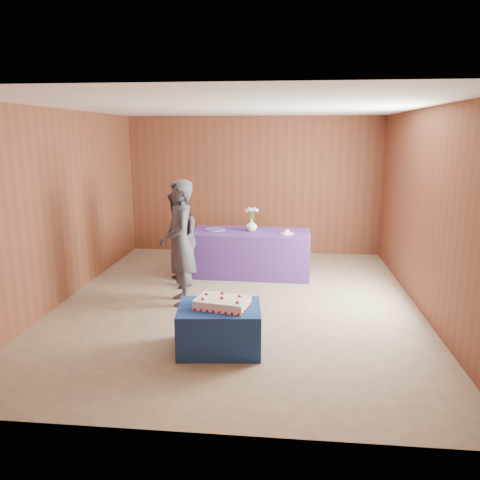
# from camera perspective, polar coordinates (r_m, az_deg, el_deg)

# --- Properties ---
(ground) EXTENTS (6.00, 6.00, 0.00)m
(ground) POSITION_cam_1_polar(r_m,az_deg,el_deg) (6.74, -0.22, -7.65)
(ground) COLOR gray
(ground) RESTS_ON ground
(room_shell) EXTENTS (5.04, 6.04, 2.72)m
(room_shell) POSITION_cam_1_polar(r_m,az_deg,el_deg) (6.34, -0.24, 7.81)
(room_shell) COLOR brown
(room_shell) RESTS_ON ground
(cake_table) EXTENTS (0.97, 0.79, 0.50)m
(cake_table) POSITION_cam_1_polar(r_m,az_deg,el_deg) (5.29, -2.51, -10.66)
(cake_table) COLOR navy
(cake_table) RESTS_ON ground
(serving_table) EXTENTS (2.03, 0.96, 0.75)m
(serving_table) POSITION_cam_1_polar(r_m,az_deg,el_deg) (7.97, 1.29, -1.58)
(serving_table) COLOR #513085
(serving_table) RESTS_ON ground
(sheet_cake) EXTENTS (0.65, 0.51, 0.14)m
(sheet_cake) POSITION_cam_1_polar(r_m,az_deg,el_deg) (5.16, -2.19, -7.64)
(sheet_cake) COLOR white
(sheet_cake) RESTS_ON cake_table
(vase) EXTENTS (0.21, 0.21, 0.20)m
(vase) POSITION_cam_1_polar(r_m,az_deg,el_deg) (7.91, 1.41, 1.82)
(vase) COLOR white
(vase) RESTS_ON serving_table
(flower_spray) EXTENTS (0.24, 0.24, 0.18)m
(flower_spray) POSITION_cam_1_polar(r_m,az_deg,el_deg) (7.86, 1.42, 3.61)
(flower_spray) COLOR #2C6E30
(flower_spray) RESTS_ON vase
(platter) EXTENTS (0.41, 0.41, 0.02)m
(platter) POSITION_cam_1_polar(r_m,az_deg,el_deg) (8.02, -3.10, 1.31)
(platter) COLOR #7252A5
(platter) RESTS_ON serving_table
(plate) EXTENTS (0.25, 0.25, 0.01)m
(plate) POSITION_cam_1_polar(r_m,az_deg,el_deg) (7.72, 5.76, 0.79)
(plate) COLOR white
(plate) RESTS_ON serving_table
(cake_slice) EXTENTS (0.07, 0.06, 0.08)m
(cake_slice) POSITION_cam_1_polar(r_m,az_deg,el_deg) (7.72, 5.77, 1.06)
(cake_slice) COLOR white
(cake_slice) RESTS_ON plate
(knife) EXTENTS (0.26, 0.04, 0.00)m
(knife) POSITION_cam_1_polar(r_m,az_deg,el_deg) (7.53, 6.53, 0.42)
(knife) COLOR silver
(knife) RESTS_ON serving_table
(guest_left) EXTENTS (0.61, 0.74, 1.75)m
(guest_left) POSITION_cam_1_polar(r_m,az_deg,el_deg) (6.54, -7.29, -0.36)
(guest_left) COLOR #3B3C46
(guest_left) RESTS_ON ground
(guest_right) EXTENTS (0.81, 0.90, 1.51)m
(guest_right) POSITION_cam_1_polar(r_m,az_deg,el_deg) (7.34, -7.50, 0.09)
(guest_right) COLOR #32313B
(guest_right) RESTS_ON ground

